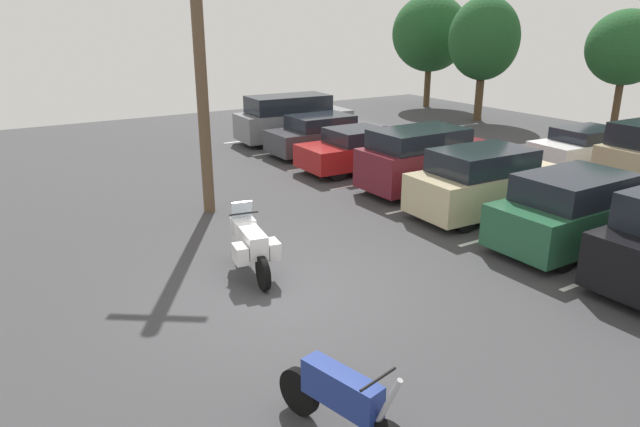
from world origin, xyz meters
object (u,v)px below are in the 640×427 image
Objects in this scene: car_grey at (293,119)px; car_green at (576,211)px; motorcycle_touring at (251,244)px; car_red at (360,150)px; utility_pole at (200,64)px; car_far_white at (589,146)px; car_maroon at (426,159)px; car_champagne at (486,182)px; car_charcoal at (325,135)px; motorcycle_second at (342,401)px.

car_grey reaches higher than car_green.
motorcycle_touring is at bearing -110.40° from car_green.
utility_pole reaches higher than car_red.
car_far_white is 0.60× the size of utility_pole.
car_grey is 0.65× the size of utility_pole.
utility_pole is at bearing -76.25° from car_red.
car_maroon reaches higher than car_far_white.
car_grey is at bearing 177.78° from car_champagne.
utility_pole reaches higher than car_champagne.
car_green reaches higher than car_charcoal.
car_charcoal is at bearing 139.61° from motorcycle_touring.
car_grey is 10.06m from utility_pole.
car_charcoal is at bearing -2.14° from car_grey.
utility_pole is (1.51, -6.17, 3.22)m from car_red.
car_grey reaches higher than car_champagne.
utility_pole is (-6.88, -6.16, 3.08)m from car_green.
car_champagne is at bearing 56.01° from utility_pole.
utility_pole reaches higher than car_maroon.
car_champagne is 0.96× the size of car_far_white.
car_red is at bearing -6.76° from car_charcoal.
motorcycle_second is 13.71m from car_red.
car_red is (2.77, -0.33, -0.02)m from car_charcoal.
car_grey is 1.08× the size of car_charcoal.
motorcycle_second is 0.28× the size of utility_pole.
motorcycle_touring reaches higher than motorcycle_second.
car_far_white is (3.75, 7.35, -0.04)m from car_red.
motorcycle_touring is at bearing -81.85° from car_far_white.
car_maroon is 1.01× the size of car_green.
car_red is at bearing 143.16° from motorcycle_second.
car_maroon is 2.62m from car_champagne.
car_champagne is at bearing -2.24° from car_charcoal.
car_maroon is at bearing 4.60° from car_red.
car_green is at bearing -0.08° from car_red.
car_grey is 5.50m from car_red.
car_far_white is at bearing 80.59° from utility_pole.
utility_pole is (-1.55, -6.42, 2.97)m from car_maroon.
car_charcoal is (-13.74, 8.55, 0.15)m from motorcycle_second.
car_maroon is at bearing 177.23° from car_green.
car_champagne is at bearing 122.80° from motorcycle_second.
car_green reaches higher than motorcycle_touring.
car_maroon reaches higher than car_green.
motorcycle_second is at bearing -13.60° from motorcycle_touring.
car_green is (-2.58, 8.21, 0.26)m from motorcycle_second.
car_charcoal is 9.59m from car_far_white.
car_grey reaches higher than motorcycle_touring.
utility_pole reaches higher than motorcycle_second.
car_red is (-5.80, 6.97, 0.05)m from motorcycle_touring.
car_far_white is (0.69, 7.10, -0.30)m from car_maroon.
motorcycle_touring is 0.28× the size of utility_pole.
car_green is at bearing -1.82° from car_grey.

